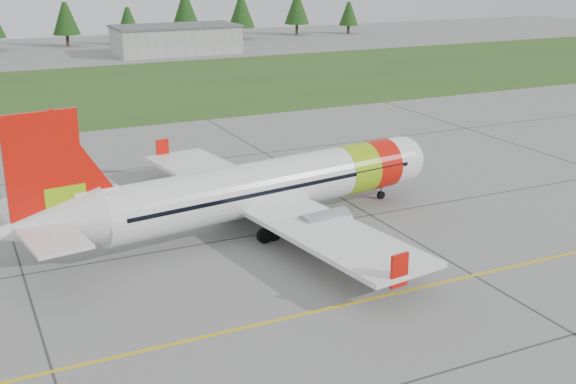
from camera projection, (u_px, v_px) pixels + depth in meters
ground at (414, 381)px, 33.31m from camera, size 320.00×320.00×0.00m
aircraft at (260, 188)px, 51.32m from camera, size 33.59×31.26×10.21m
grass_strip at (83, 92)px, 103.63m from camera, size 320.00×50.00×0.03m
taxi_guideline at (331, 308)px, 40.16m from camera, size 120.00×0.25×0.02m
hangar_east at (176, 40)px, 143.91m from camera, size 24.00×12.00×5.20m
treeline at (31, 25)px, 150.09m from camera, size 160.00×8.00×10.00m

